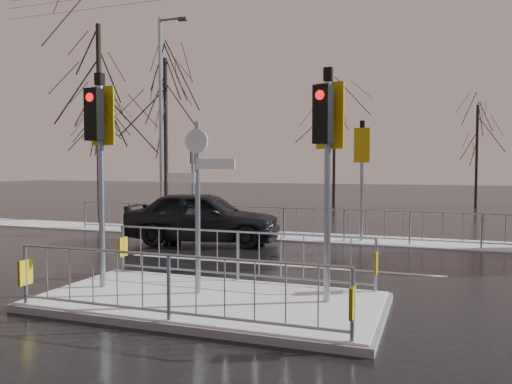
% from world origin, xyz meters
% --- Properties ---
extents(ground, '(120.00, 120.00, 0.00)m').
position_xyz_m(ground, '(0.00, 0.00, 0.00)').
color(ground, black).
rests_on(ground, ground).
extents(snow_verge, '(30.00, 2.00, 0.04)m').
position_xyz_m(snow_verge, '(0.00, 8.60, 0.02)').
color(snow_verge, white).
rests_on(snow_verge, ground).
extents(lane_markings, '(8.00, 11.38, 0.01)m').
position_xyz_m(lane_markings, '(0.00, -0.33, 0.00)').
color(lane_markings, silver).
rests_on(lane_markings, ground).
extents(traffic_island, '(6.00, 3.04, 4.15)m').
position_xyz_m(traffic_island, '(-0.01, 0.01, 0.39)').
color(traffic_island, slate).
rests_on(traffic_island, ground).
extents(far_kerb_fixtures, '(18.00, 0.65, 3.83)m').
position_xyz_m(far_kerb_fixtures, '(0.29, 8.09, 1.02)').
color(far_kerb_fixtures, gray).
rests_on(far_kerb_fixtures, ground).
extents(car_far_lane, '(5.13, 2.73, 1.66)m').
position_xyz_m(car_far_lane, '(-3.17, 6.35, 0.83)').
color(car_far_lane, black).
rests_on(car_far_lane, ground).
extents(tree_near_a, '(4.75, 4.75, 8.97)m').
position_xyz_m(tree_near_a, '(-10.50, 11.00, 6.11)').
color(tree_near_a, black).
rests_on(tree_near_a, ground).
extents(tree_near_b, '(4.00, 4.00, 7.55)m').
position_xyz_m(tree_near_b, '(-8.00, 12.50, 5.15)').
color(tree_near_b, black).
rests_on(tree_near_b, ground).
extents(tree_near_c, '(3.50, 3.50, 6.61)m').
position_xyz_m(tree_near_c, '(-12.50, 13.50, 4.50)').
color(tree_near_c, black).
rests_on(tree_near_c, ground).
extents(tree_far_a, '(3.75, 3.75, 7.08)m').
position_xyz_m(tree_far_a, '(-2.00, 22.00, 4.82)').
color(tree_far_a, black).
rests_on(tree_far_a, ground).
extents(tree_far_b, '(3.25, 3.25, 6.14)m').
position_xyz_m(tree_far_b, '(6.00, 24.00, 4.18)').
color(tree_far_b, black).
rests_on(tree_far_b, ground).
extents(street_lamp_left, '(1.25, 0.18, 8.20)m').
position_xyz_m(street_lamp_left, '(-6.43, 9.50, 4.49)').
color(street_lamp_left, gray).
rests_on(street_lamp_left, ground).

